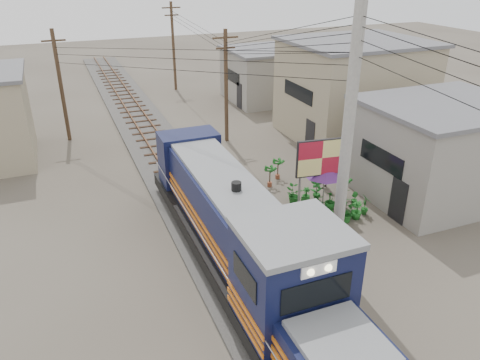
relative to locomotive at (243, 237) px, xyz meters
name	(u,v)px	position (x,y,z in m)	size (l,w,h in m)	color
ground	(245,280)	(0.00, -0.23, -1.74)	(120.00, 120.00, 0.00)	#473F35
ballast	(175,174)	(0.00, 9.77, -1.66)	(3.60, 70.00, 0.16)	#595651
track	(175,171)	(0.00, 9.77, -1.48)	(1.15, 70.00, 0.12)	#51331E
locomotive	(243,237)	(0.00, 0.00, 0.00)	(2.97, 16.15, 4.00)	black
utility_pole_main	(346,146)	(3.50, -0.73, 3.26)	(0.40, 0.40, 10.00)	#9E9B93
wooden_pole_mid	(226,85)	(4.50, 13.77, 1.93)	(1.60, 0.24, 7.00)	#4C3826
wooden_pole_far	(173,45)	(4.80, 27.77, 2.19)	(1.60, 0.24, 7.50)	#4C3826
wooden_pole_left	(61,84)	(-5.00, 17.77, 1.93)	(1.60, 0.24, 7.00)	#4C3826
power_lines	(171,36)	(-0.14, 8.26, 5.82)	(9.65, 19.00, 3.30)	black
shophouse_front	(441,150)	(11.50, 2.77, 0.62)	(7.35, 6.30, 4.70)	gray
shophouse_mid	(353,89)	(12.50, 11.77, 1.37)	(8.40, 7.35, 6.20)	gray
shophouse_back	(266,74)	(11.00, 21.77, 0.37)	(6.30, 6.30, 4.20)	gray
billboard	(321,160)	(5.08, 3.21, 0.94)	(2.35, 0.41, 3.64)	#99999E
market_umbrella	(325,170)	(5.52, 3.50, 0.24)	(2.54, 2.54, 2.25)	black
vendor	(325,173)	(6.75, 5.38, -0.92)	(0.60, 0.39, 1.64)	black
plant_nursery	(326,202)	(5.50, 3.20, -1.28)	(3.34, 3.47, 1.12)	#1C621E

